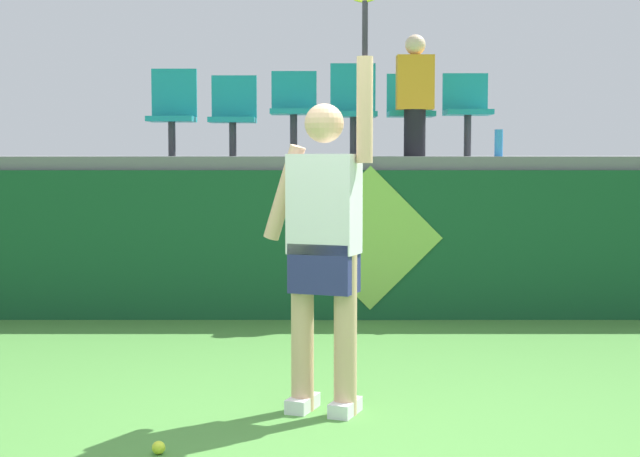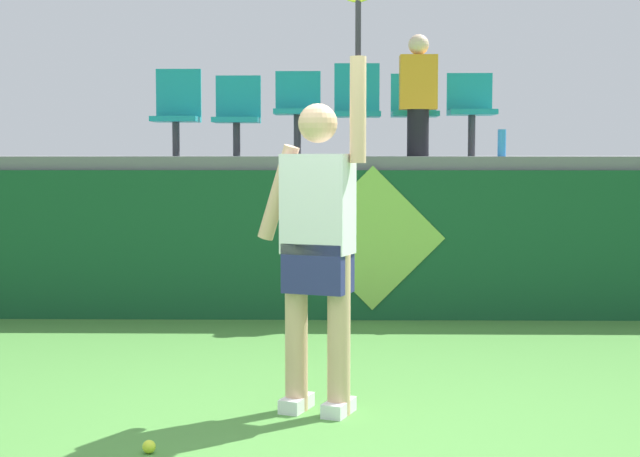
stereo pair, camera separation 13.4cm
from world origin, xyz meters
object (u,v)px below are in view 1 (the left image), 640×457
(stadium_chair_2, at_px, (290,106))
(spectator_0, at_px, (411,93))
(tennis_ball, at_px, (155,448))
(water_bottle, at_px, (495,143))
(stadium_chair_5, at_px, (463,108))
(stadium_chair_3, at_px, (350,105))
(stadium_chair_1, at_px, (230,112))
(stadium_chair_4, at_px, (407,109))
(tennis_player, at_px, (321,239))
(stadium_chair_0, at_px, (169,109))

(stadium_chair_2, distance_m, spectator_0, 1.22)
(tennis_ball, bearing_deg, water_bottle, 59.48)
(water_bottle, bearing_deg, stadium_chair_5, 102.55)
(water_bottle, relative_size, stadium_chair_3, 0.27)
(stadium_chair_3, bearing_deg, stadium_chair_5, -0.67)
(water_bottle, relative_size, stadium_chair_1, 0.30)
(tennis_ball, bearing_deg, stadium_chair_5, 65.35)
(stadium_chair_5, bearing_deg, stadium_chair_3, 179.33)
(stadium_chair_1, bearing_deg, tennis_ball, -89.43)
(spectator_0, bearing_deg, stadium_chair_4, 90.00)
(tennis_player, relative_size, stadium_chair_0, 3.02)
(stadium_chair_1, relative_size, stadium_chair_5, 0.97)
(tennis_ball, relative_size, stadium_chair_2, 0.08)
(tennis_player, relative_size, spectator_0, 2.31)
(tennis_ball, bearing_deg, stadium_chair_3, 77.02)
(stadium_chair_1, bearing_deg, stadium_chair_2, -0.55)
(tennis_player, distance_m, stadium_chair_4, 4.22)
(stadium_chair_2, distance_m, stadium_chair_4, 1.13)
(water_bottle, xyz_separation_m, stadium_chair_3, (-1.27, 0.79, 0.37))
(stadium_chair_0, distance_m, stadium_chair_5, 2.84)
(water_bottle, xyz_separation_m, spectator_0, (-0.72, 0.31, 0.46))
(stadium_chair_0, height_order, stadium_chair_4, stadium_chair_0)
(water_bottle, relative_size, stadium_chair_4, 0.30)
(tennis_ball, xyz_separation_m, stadium_chair_2, (0.54, 4.82, 1.89))
(tennis_ball, bearing_deg, stadium_chair_0, 97.48)
(stadium_chair_3, bearing_deg, tennis_ball, -102.98)
(water_bottle, distance_m, stadium_chair_3, 1.54)
(stadium_chair_4, relative_size, spectator_0, 0.72)
(stadium_chair_5, bearing_deg, stadium_chair_0, 179.73)
(tennis_ball, height_order, stadium_chair_1, stadium_chair_1)
(stadium_chair_1, height_order, stadium_chair_4, stadium_chair_4)
(stadium_chair_5, bearing_deg, water_bottle, -77.45)
(stadium_chair_5, distance_m, spectator_0, 0.72)
(stadium_chair_0, distance_m, stadium_chair_3, 1.75)
(tennis_player, xyz_separation_m, stadium_chair_0, (-1.45, 4.05, 0.90))
(stadium_chair_4, bearing_deg, stadium_chair_1, 179.81)
(tennis_ball, xyz_separation_m, stadium_chair_0, (-0.63, 4.83, 1.86))
(tennis_ball, xyz_separation_m, stadium_chair_1, (-0.05, 4.82, 1.83))
(spectator_0, bearing_deg, tennis_ball, -110.91)
(water_bottle, height_order, stadium_chair_2, stadium_chair_2)
(stadium_chair_0, relative_size, spectator_0, 0.77)
(stadium_chair_5, xyz_separation_m, spectator_0, (-0.55, -0.46, 0.11))
(stadium_chair_5, bearing_deg, stadium_chair_2, 179.94)
(stadium_chair_1, height_order, stadium_chair_5, stadium_chair_5)
(stadium_chair_4, height_order, spectator_0, spectator_0)
(stadium_chair_5, bearing_deg, spectator_0, -139.91)
(tennis_player, distance_m, stadium_chair_2, 4.15)
(water_bottle, distance_m, stadium_chair_5, 0.87)
(stadium_chair_3, relative_size, stadium_chair_4, 1.13)
(tennis_ball, xyz_separation_m, spectator_0, (1.66, 4.35, 1.99))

